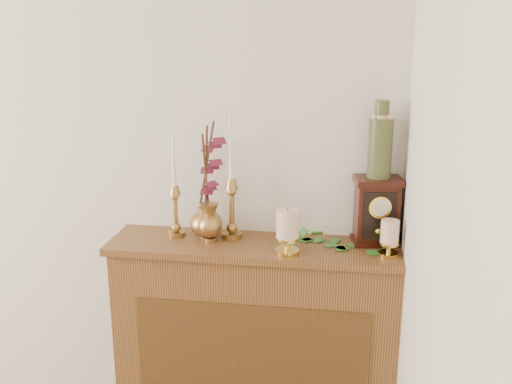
% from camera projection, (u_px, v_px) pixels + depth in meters
% --- Properties ---
extents(console_shelf, '(1.24, 0.34, 0.93)m').
position_uv_depth(console_shelf, '(256.00, 348.00, 2.64)').
color(console_shelf, brown).
rests_on(console_shelf, ground).
extents(candlestick_left, '(0.08, 0.08, 0.46)m').
position_uv_depth(candlestick_left, '(175.00, 203.00, 2.55)').
color(candlestick_left, tan).
rests_on(candlestick_left, console_shelf).
extents(candlestick_center, '(0.09, 0.09, 0.53)m').
position_uv_depth(candlestick_center, '(232.00, 199.00, 2.52)').
color(candlestick_center, tan).
rests_on(candlestick_center, console_shelf).
extents(bud_vase, '(0.10, 0.10, 0.17)m').
position_uv_depth(bud_vase, '(210.00, 223.00, 2.50)').
color(bud_vase, tan).
rests_on(bud_vase, console_shelf).
extents(ginger_jar, '(0.21, 0.22, 0.51)m').
position_uv_depth(ginger_jar, '(210.00, 184.00, 2.53)').
color(ginger_jar, tan).
rests_on(ginger_jar, console_shelf).
extents(pillar_candle_left, '(0.10, 0.10, 0.19)m').
position_uv_depth(pillar_candle_left, '(287.00, 230.00, 2.36)').
color(pillar_candle_left, gold).
rests_on(pillar_candle_left, console_shelf).
extents(pillar_candle_right, '(0.08, 0.08, 0.16)m').
position_uv_depth(pillar_candle_right, '(390.00, 236.00, 2.35)').
color(pillar_candle_right, gold).
rests_on(pillar_candle_right, console_shelf).
extents(ivy_garland, '(0.41, 0.22, 0.08)m').
position_uv_depth(ivy_garland, '(346.00, 244.00, 2.46)').
color(ivy_garland, '#326E2A').
rests_on(ivy_garland, console_shelf).
extents(mantel_clock, '(0.21, 0.16, 0.28)m').
position_uv_depth(mantel_clock, '(376.00, 211.00, 2.47)').
color(mantel_clock, '#38120B').
rests_on(mantel_clock, console_shelf).
extents(ceramic_vase, '(0.10, 0.10, 0.31)m').
position_uv_depth(ceramic_vase, '(380.00, 143.00, 2.39)').
color(ceramic_vase, '#183021').
rests_on(ceramic_vase, mantel_clock).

